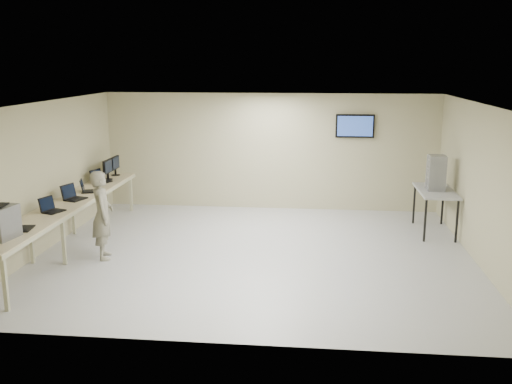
# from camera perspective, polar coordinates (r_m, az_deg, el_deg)

# --- Properties ---
(room) EXTENTS (8.01, 7.01, 2.81)m
(room) POSITION_cam_1_polar(r_m,az_deg,el_deg) (10.42, 0.10, 1.22)
(room) COLOR #BDBDBD
(room) RESTS_ON ground
(workbench) EXTENTS (0.76, 6.00, 0.90)m
(workbench) POSITION_cam_1_polar(r_m,az_deg,el_deg) (11.44, -18.30, -1.39)
(workbench) COLOR tan
(workbench) RESTS_ON ground
(laptop_0) EXTENTS (0.35, 0.40, 0.29)m
(laptop_0) POSITION_cam_1_polar(r_m,az_deg,el_deg) (9.88, -22.57, -3.05)
(laptop_0) COLOR black
(laptop_0) RESTS_ON workbench
(laptop_1) EXTENTS (0.40, 0.42, 0.28)m
(laptop_1) POSITION_cam_1_polar(r_m,az_deg,el_deg) (10.81, -19.84, -1.52)
(laptop_1) COLOR black
(laptop_1) RESTS_ON workbench
(laptop_2) EXTENTS (0.43, 0.46, 0.31)m
(laptop_2) POSITION_cam_1_polar(r_m,az_deg,el_deg) (11.63, -17.87, -0.36)
(laptop_2) COLOR black
(laptop_2) RESTS_ON workbench
(laptop_3) EXTENTS (0.36, 0.39, 0.26)m
(laptop_3) POSITION_cam_1_polar(r_m,az_deg,el_deg) (12.25, -16.68, 0.32)
(laptop_3) COLOR black
(laptop_3) RESTS_ON workbench
(laptop_4) EXTENTS (0.42, 0.45, 0.30)m
(laptop_4) POSITION_cam_1_polar(r_m,az_deg,el_deg) (13.11, -15.36, 1.24)
(laptop_4) COLOR black
(laptop_4) RESTS_ON workbench
(monitor_near) EXTENTS (0.20, 0.46, 0.46)m
(monitor_near) POSITION_cam_1_polar(r_m,az_deg,el_deg) (13.36, -14.63, 2.37)
(monitor_near) COLOR black
(monitor_near) RESTS_ON workbench
(monitor_far) EXTENTS (0.20, 0.46, 0.45)m
(monitor_far) POSITION_cam_1_polar(r_m,az_deg,el_deg) (13.83, -13.91, 2.74)
(monitor_far) COLOR black
(monitor_far) RESTS_ON workbench
(soldier) EXTENTS (0.56, 0.69, 1.63)m
(soldier) POSITION_cam_1_polar(r_m,az_deg,el_deg) (10.67, -15.10, -2.24)
(soldier) COLOR #525749
(soldier) RESTS_ON ground
(side_table) EXTENTS (0.71, 1.53, 0.92)m
(side_table) POSITION_cam_1_polar(r_m,az_deg,el_deg) (12.43, 17.53, -0.13)
(side_table) COLOR #A0A0A0
(side_table) RESTS_ON ground
(storage_bins) EXTENTS (0.34, 0.38, 0.73)m
(storage_bins) POSITION_cam_1_polar(r_m,az_deg,el_deg) (12.34, 17.57, 1.84)
(storage_bins) COLOR gray
(storage_bins) RESTS_ON side_table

